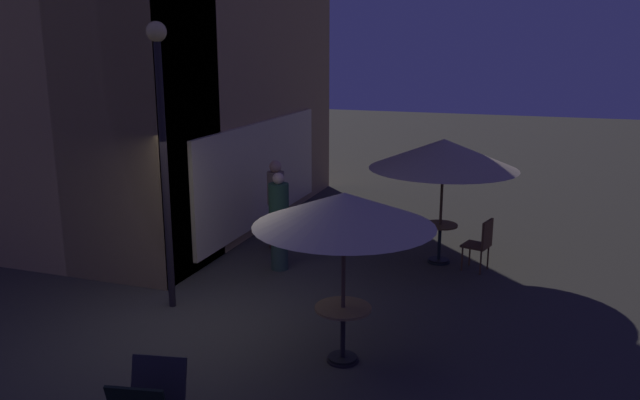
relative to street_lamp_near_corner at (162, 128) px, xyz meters
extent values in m
plane|color=#38352C|center=(-0.48, -0.78, -2.69)|extent=(60.00, 60.00, 0.00)
cube|color=beige|center=(4.18, 0.36, -1.44)|extent=(5.74, 0.08, 2.10)
cylinder|color=black|center=(0.00, 0.00, -0.73)|extent=(0.10, 0.10, 3.92)
sphere|color=#F6D878|center=(0.00, 0.00, 1.31)|extent=(0.28, 0.28, 0.28)
cylinder|color=black|center=(-0.78, -2.93, -2.68)|extent=(0.40, 0.40, 0.03)
cylinder|color=black|center=(-0.78, -2.93, -2.35)|extent=(0.06, 0.06, 0.69)
cylinder|color=olive|center=(-0.78, -2.93, -1.99)|extent=(0.70, 0.70, 0.03)
cylinder|color=black|center=(3.30, -3.48, -2.68)|extent=(0.40, 0.40, 0.03)
cylinder|color=black|center=(3.30, -3.48, -2.35)|extent=(0.06, 0.06, 0.69)
cylinder|color=brown|center=(3.30, -3.48, -1.99)|extent=(0.62, 0.62, 0.03)
cylinder|color=black|center=(-0.78, -2.93, -2.66)|extent=(0.36, 0.36, 0.06)
cylinder|color=#473229|center=(-0.78, -2.93, -1.64)|extent=(0.05, 0.05, 2.10)
cone|color=beige|center=(-0.78, -2.93, -0.74)|extent=(2.18, 2.18, 0.41)
cylinder|color=black|center=(3.30, -3.48, -2.66)|extent=(0.36, 0.36, 0.06)
cylinder|color=#4A3523|center=(3.30, -3.48, -1.59)|extent=(0.05, 0.05, 2.20)
cone|color=tan|center=(3.30, -3.48, -0.71)|extent=(2.60, 2.60, 0.52)
cylinder|color=#52341F|center=(2.99, -3.93, -2.48)|extent=(0.03, 0.03, 0.43)
cylinder|color=#52341F|center=(3.32, -4.02, -2.48)|extent=(0.03, 0.03, 0.43)
cylinder|color=#52341F|center=(2.90, -4.25, -2.48)|extent=(0.03, 0.03, 0.43)
cylinder|color=#52341F|center=(3.22, -4.35, -2.48)|extent=(0.03, 0.03, 0.43)
cube|color=#52341F|center=(3.11, -4.14, -2.25)|extent=(0.52, 0.52, 0.04)
cube|color=#52341F|center=(3.06, -4.32, -2.00)|extent=(0.42, 0.16, 0.46)
cylinder|color=#491F1C|center=(3.12, -0.37, -2.26)|extent=(0.28, 0.28, 0.86)
cylinder|color=#806A55|center=(3.12, -0.37, -1.52)|extent=(0.33, 0.33, 0.64)
sphere|color=tan|center=(3.12, -0.37, -1.09)|extent=(0.23, 0.23, 0.23)
cylinder|color=#2A3D35|center=(2.03, -0.90, -2.24)|extent=(0.30, 0.30, 0.91)
cylinder|color=#294D32|center=(2.03, -0.90, -1.47)|extent=(0.35, 0.35, 0.63)
sphere|color=beige|center=(2.03, -0.90, -1.07)|extent=(0.20, 0.20, 0.20)
camera|label=1|loc=(-7.61, -5.00, 1.12)|focal=35.33mm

